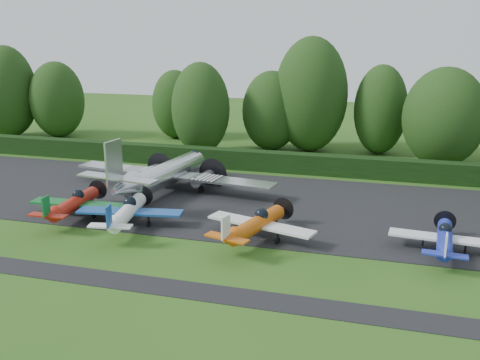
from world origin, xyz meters
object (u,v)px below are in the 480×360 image
(transport_plane, at_px, (165,174))
(light_plane_white, at_px, (128,211))
(light_plane_orange, at_px, (257,224))
(light_plane_red, at_px, (74,203))
(light_plane_blue, at_px, (445,238))

(transport_plane, height_order, light_plane_white, transport_plane)
(transport_plane, distance_m, light_plane_orange, 13.68)
(transport_plane, xyz_separation_m, light_plane_white, (0.83, -8.78, -0.50))
(light_plane_red, height_order, light_plane_blue, light_plane_red)
(light_plane_red, height_order, light_plane_orange, light_plane_orange)
(light_plane_red, distance_m, light_plane_blue, 26.66)
(transport_plane, distance_m, light_plane_red, 8.99)
(transport_plane, xyz_separation_m, light_plane_red, (-4.06, -8.00, -0.54))
(light_plane_red, relative_size, light_plane_white, 0.97)
(light_plane_white, xyz_separation_m, light_plane_orange, (9.66, 0.00, 0.01))
(light_plane_white, height_order, light_plane_orange, light_plane_orange)
(light_plane_white, bearing_deg, transport_plane, 105.14)
(transport_plane, relative_size, light_plane_red, 2.47)
(light_plane_red, bearing_deg, transport_plane, 66.08)
(light_plane_orange, bearing_deg, transport_plane, 124.14)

